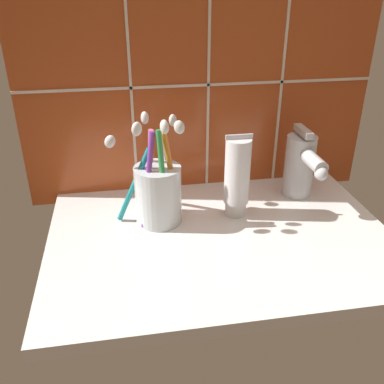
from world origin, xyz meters
TOP-DOWN VIEW (x-y plane):
  - sink_counter at (0.00, 0.00)cm, footprint 56.43×39.58cm
  - tile_wall_backsplash at (0.01, 20.03)cm, footprint 66.43×1.72cm
  - toothbrush_cup at (-9.66, 6.41)cm, footprint 13.31×11.53cm
  - toothpaste_tube at (4.04, 6.33)cm, footprint 4.60×4.38cm
  - sink_faucet at (17.72, 11.10)cm, footprint 5.59×12.95cm

SIDE VIEW (x-z plane):
  - sink_counter at x=0.00cm, z-range 0.00..2.00cm
  - toothbrush_cup at x=-9.66cm, z-range -1.79..17.43cm
  - sink_faucet at x=17.72cm, z-range 1.84..15.21cm
  - toothpaste_tube at x=4.04cm, z-range 1.94..16.94cm
  - tile_wall_backsplash at x=0.01cm, z-range 0.01..58.42cm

